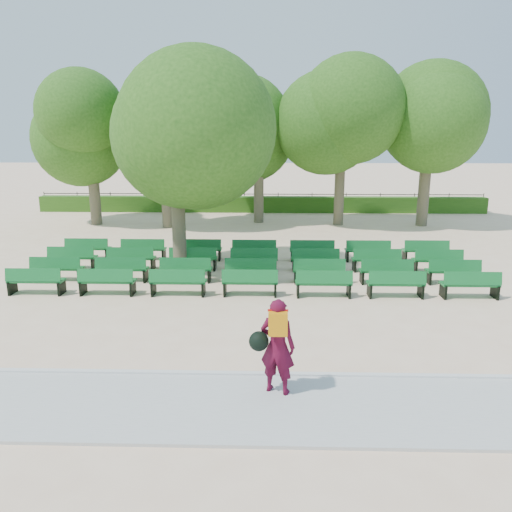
# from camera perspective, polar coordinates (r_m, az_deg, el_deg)

# --- Properties ---
(ground) EXTENTS (120.00, 120.00, 0.00)m
(ground) POSITION_cam_1_polar(r_m,az_deg,el_deg) (15.73, -0.34, -3.00)
(ground) COLOR beige
(paving) EXTENTS (30.00, 2.20, 0.06)m
(paving) POSITION_cam_1_polar(r_m,az_deg,el_deg) (8.92, -2.01, -16.92)
(paving) COLOR #B8B9B4
(paving) RESTS_ON ground
(curb) EXTENTS (30.00, 0.12, 0.10)m
(curb) POSITION_cam_1_polar(r_m,az_deg,el_deg) (9.91, -1.59, -13.40)
(curb) COLOR silver
(curb) RESTS_ON ground
(hedge) EXTENTS (26.00, 0.70, 0.90)m
(hedge) POSITION_cam_1_polar(r_m,az_deg,el_deg) (29.33, 0.59, 5.92)
(hedge) COLOR #2E5D18
(hedge) RESTS_ON ground
(fence) EXTENTS (26.00, 0.10, 1.02)m
(fence) POSITION_cam_1_polar(r_m,az_deg,el_deg) (29.79, 0.60, 5.18)
(fence) COLOR black
(fence) RESTS_ON ground
(tree_line) EXTENTS (21.80, 6.80, 7.04)m
(tree_line) POSITION_cam_1_polar(r_m,az_deg,el_deg) (25.46, 0.42, 3.64)
(tree_line) COLOR #30611A
(tree_line) RESTS_ON ground
(bench_array) EXTENTS (1.64, 0.63, 1.01)m
(bench_array) POSITION_cam_1_polar(r_m,az_deg,el_deg) (16.40, -0.36, -1.98)
(bench_array) COLOR #126729
(bench_array) RESTS_ON ground
(tree_among) EXTENTS (4.85, 4.85, 6.53)m
(tree_among) POSITION_cam_1_polar(r_m,az_deg,el_deg) (16.54, -9.19, 12.92)
(tree_among) COLOR brown
(tree_among) RESTS_ON ground
(person) EXTENTS (0.88, 0.62, 1.76)m
(person) POSITION_cam_1_polar(r_m,az_deg,el_deg) (8.92, 2.30, -10.13)
(person) COLOR #4C0A21
(person) RESTS_ON ground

